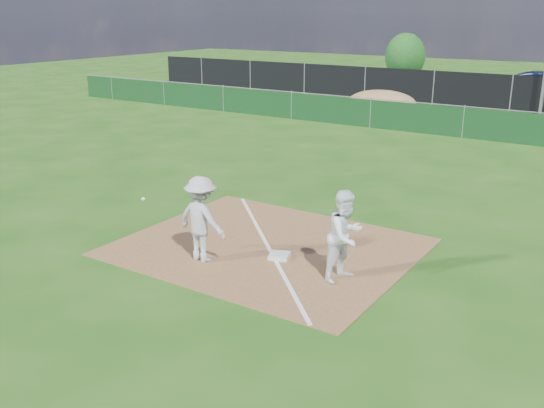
{
  "coord_description": "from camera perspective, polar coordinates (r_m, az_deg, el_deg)",
  "views": [
    {
      "loc": [
        6.74,
        -9.1,
        4.89
      ],
      "look_at": [
        0.11,
        1.0,
        1.0
      ],
      "focal_mm": 40.0,
      "sensor_mm": 36.0,
      "label": 1
    }
  ],
  "objects": [
    {
      "name": "tree_left",
      "position": [
        45.01,
        12.41,
        13.41
      ],
      "size": [
        2.82,
        2.82,
        3.35
      ],
      "color": "#382316",
      "rests_on": "ground"
    },
    {
      "name": "ground",
      "position": [
        20.84,
        13.49,
        3.77
      ],
      "size": [
        90.0,
        90.0,
        0.0
      ],
      "primitive_type": "plane",
      "color": "#204C10",
      "rests_on": "ground"
    },
    {
      "name": "dirt_mound",
      "position": [
        30.3,
        10.29,
        9.4
      ],
      "size": [
        3.38,
        2.6,
        1.17
      ],
      "primitive_type": "ellipsoid",
      "color": "#946C47",
      "rests_on": "ground"
    },
    {
      "name": "car_left",
      "position": [
        40.12,
        13.38,
        11.34
      ],
      "size": [
        4.16,
        2.53,
        1.32
      ],
      "primitive_type": "imported",
      "rotation": [
        0.0,
        0.0,
        1.84
      ],
      "color": "#ACAFB4",
      "rests_on": "parking_lot"
    },
    {
      "name": "foul_line",
      "position": [
        13.08,
        -0.39,
        -3.99
      ],
      "size": [
        5.01,
        5.01,
        0.01
      ],
      "primitive_type": "cube",
      "rotation": [
        0.0,
        0.0,
        0.79
      ],
      "color": "white",
      "rests_on": "infield_dirt"
    },
    {
      "name": "play_at_first",
      "position": [
        12.17,
        -6.65,
        -1.42
      ],
      "size": [
        2.27,
        0.72,
        1.76
      ],
      "color": "silver",
      "rests_on": "infield_dirt"
    },
    {
      "name": "runner",
      "position": [
        11.36,
        6.93,
        -2.98
      ],
      "size": [
        0.84,
        0.98,
        1.76
      ],
      "primitive_type": "imported",
      "rotation": [
        0.0,
        0.0,
        1.35
      ],
      "color": "white",
      "rests_on": "ground"
    },
    {
      "name": "green_fence",
      "position": [
        25.39,
        17.56,
        7.29
      ],
      "size": [
        44.0,
        0.05,
        1.2
      ],
      "primitive_type": "cube",
      "color": "black",
      "rests_on": "ground"
    },
    {
      "name": "first_base",
      "position": [
        12.49,
        0.69,
        -4.89
      ],
      "size": [
        0.5,
        0.5,
        0.08
      ],
      "primitive_type": "cube",
      "rotation": [
        0.0,
        0.0,
        0.33
      ],
      "color": "silver",
      "rests_on": "infield_dirt"
    },
    {
      "name": "infield_dirt",
      "position": [
        13.09,
        -0.39,
        -4.05
      ],
      "size": [
        6.0,
        5.0,
        0.02
      ],
      "primitive_type": "cube",
      "color": "brown",
      "rests_on": "ground"
    },
    {
      "name": "parking_lot",
      "position": [
        38.02,
        23.1,
        9.06
      ],
      "size": [
        46.0,
        9.0,
        0.01
      ],
      "primitive_type": "cube",
      "color": "black",
      "rests_on": "ground"
    },
    {
      "name": "black_fence",
      "position": [
        33.04,
        21.6,
        9.68
      ],
      "size": [
        46.0,
        0.04,
        1.8
      ],
      "primitive_type": "cube",
      "color": "black",
      "rests_on": "ground"
    }
  ]
}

